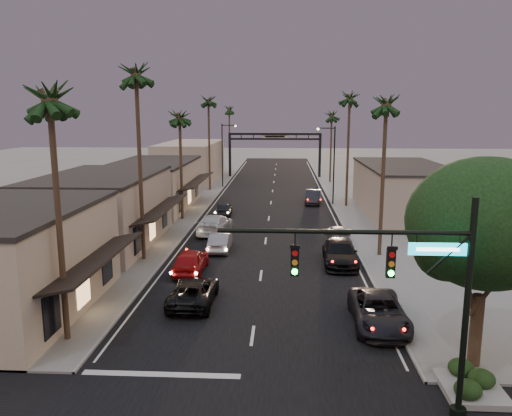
# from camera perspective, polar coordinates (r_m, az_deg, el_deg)

# --- Properties ---
(ground) EXTENTS (200.00, 200.00, 0.00)m
(ground) POSITION_cam_1_polar(r_m,az_deg,el_deg) (53.27, 1.56, -0.54)
(ground) COLOR slate
(ground) RESTS_ON ground
(road) EXTENTS (14.00, 120.00, 0.02)m
(road) POSITION_cam_1_polar(r_m,az_deg,el_deg) (58.18, 1.70, 0.43)
(road) COLOR black
(road) RESTS_ON ground
(sidewalk_left) EXTENTS (5.00, 92.00, 0.12)m
(sidewalk_left) POSITION_cam_1_polar(r_m,az_deg,el_deg) (65.96, -6.43, 1.65)
(sidewalk_left) COLOR slate
(sidewalk_left) RESTS_ON ground
(sidewalk_right) EXTENTS (5.00, 92.00, 0.12)m
(sidewalk_right) POSITION_cam_1_polar(r_m,az_deg,el_deg) (65.56, 10.18, 1.49)
(sidewalk_right) COLOR slate
(sidewalk_right) RESTS_ON ground
(storefront_near) EXTENTS (8.00, 12.00, 5.50)m
(storefront_near) POSITION_cam_1_polar(r_m,az_deg,el_deg) (29.20, -26.67, -5.72)
(storefront_near) COLOR tan
(storefront_near) RESTS_ON ground
(storefront_mid) EXTENTS (8.00, 14.00, 5.50)m
(storefront_mid) POSITION_cam_1_polar(r_m,az_deg,el_deg) (41.55, -17.20, -0.40)
(storefront_mid) COLOR #A49483
(storefront_mid) RESTS_ON ground
(storefront_far) EXTENTS (8.00, 16.00, 5.00)m
(storefront_far) POSITION_cam_1_polar(r_m,az_deg,el_deg) (56.65, -11.64, 2.49)
(storefront_far) COLOR tan
(storefront_far) RESTS_ON ground
(storefront_dist) EXTENTS (8.00, 20.00, 6.00)m
(storefront_dist) POSITION_cam_1_polar(r_m,az_deg,el_deg) (78.90, -7.45, 5.28)
(storefront_dist) COLOR #A49483
(storefront_dist) RESTS_ON ground
(building_right) EXTENTS (8.00, 18.00, 5.00)m
(building_right) POSITION_cam_1_polar(r_m,az_deg,el_deg) (54.31, 16.52, 1.91)
(building_right) COLOR #A49483
(building_right) RESTS_ON ground
(traffic_signal) EXTENTS (8.51, 0.22, 7.80)m
(traffic_signal) POSITION_cam_1_polar(r_m,az_deg,el_deg) (17.63, 17.28, -7.51)
(traffic_signal) COLOR black
(traffic_signal) RESTS_ON ground
(corner_tree) EXTENTS (6.20, 6.20, 8.80)m
(corner_tree) POSITION_cam_1_polar(r_m,az_deg,el_deg) (21.74, 24.93, -2.15)
(corner_tree) COLOR #38281C
(corner_tree) RESTS_ON ground
(planter) EXTENTS (2.20, 2.60, 0.24)m
(planter) POSITION_cam_1_polar(r_m,az_deg,el_deg) (21.81, 23.34, -18.84)
(planter) COLOR gray
(planter) RESTS_ON ground
(arch) EXTENTS (15.20, 0.40, 7.27)m
(arch) POSITION_cam_1_polar(r_m,az_deg,el_deg) (82.37, 2.15, 7.36)
(arch) COLOR black
(arch) RESTS_ON ground
(streetlight_right) EXTENTS (2.13, 0.30, 9.00)m
(streetlight_right) POSITION_cam_1_polar(r_m,az_deg,el_deg) (57.71, 8.64, 5.57)
(streetlight_right) COLOR black
(streetlight_right) RESTS_ON ground
(streetlight_left) EXTENTS (2.13, 0.30, 9.00)m
(streetlight_left) POSITION_cam_1_polar(r_m,az_deg,el_deg) (70.89, -3.65, 6.62)
(streetlight_left) COLOR black
(streetlight_left) RESTS_ON ground
(palm_la) EXTENTS (3.20, 3.20, 13.20)m
(palm_la) POSITION_cam_1_polar(r_m,az_deg,el_deg) (23.46, -22.60, 12.37)
(palm_la) COLOR #38281C
(palm_la) RESTS_ON ground
(palm_lb) EXTENTS (3.20, 3.20, 15.20)m
(palm_lb) POSITION_cam_1_polar(r_m,az_deg,el_deg) (35.76, -13.59, 15.19)
(palm_lb) COLOR #38281C
(palm_lb) RESTS_ON ground
(palm_lc) EXTENTS (3.20, 3.20, 12.20)m
(palm_lc) POSITION_cam_1_polar(r_m,az_deg,el_deg) (49.24, -8.74, 10.68)
(palm_lc) COLOR #38281C
(palm_lc) RESTS_ON ground
(palm_ld) EXTENTS (3.20, 3.20, 14.20)m
(palm_ld) POSITION_cam_1_polar(r_m,az_deg,el_deg) (67.98, -5.47, 12.39)
(palm_ld) COLOR #38281C
(palm_ld) RESTS_ON ground
(palm_ra) EXTENTS (3.20, 3.20, 13.20)m
(palm_ra) POSITION_cam_1_polar(r_m,az_deg,el_deg) (36.94, 14.71, 11.97)
(palm_ra) COLOR #38281C
(palm_ra) RESTS_ON ground
(palm_rb) EXTENTS (3.20, 3.20, 14.20)m
(palm_rb) POSITION_cam_1_polar(r_m,az_deg,el_deg) (56.71, 10.68, 12.59)
(palm_rb) COLOR #38281C
(palm_rb) RESTS_ON ground
(palm_rc) EXTENTS (3.20, 3.20, 12.20)m
(palm_rc) POSITION_cam_1_polar(r_m,az_deg,el_deg) (76.56, 8.66, 10.68)
(palm_rc) COLOR #38281C
(palm_rc) RESTS_ON ground
(palm_far) EXTENTS (3.20, 3.20, 13.20)m
(palm_far) POSITION_cam_1_polar(r_m,az_deg,el_deg) (90.74, -3.09, 11.40)
(palm_far) COLOR #38281C
(palm_far) RESTS_ON ground
(oncoming_red) EXTENTS (1.98, 4.77, 1.61)m
(oncoming_red) POSITION_cam_1_polar(r_m,az_deg,el_deg) (33.63, -7.49, -5.99)
(oncoming_red) COLOR #9D0B0D
(oncoming_red) RESTS_ON ground
(oncoming_pickup) EXTENTS (2.39, 5.11, 1.42)m
(oncoming_pickup) POSITION_cam_1_polar(r_m,az_deg,el_deg) (28.32, -7.15, -9.45)
(oncoming_pickup) COLOR black
(oncoming_pickup) RESTS_ON ground
(oncoming_silver) EXTENTS (1.55, 4.35, 1.43)m
(oncoming_silver) POSITION_cam_1_polar(r_m,az_deg,el_deg) (38.69, -4.10, -3.83)
(oncoming_silver) COLOR gray
(oncoming_silver) RESTS_ON ground
(oncoming_white) EXTENTS (2.97, 6.02, 1.68)m
(oncoming_white) POSITION_cam_1_polar(r_m,az_deg,el_deg) (44.11, -4.71, -1.85)
(oncoming_white) COLOR #BCBCBC
(oncoming_white) RESTS_ON ground
(oncoming_dgrey) EXTENTS (1.79, 4.08, 1.37)m
(oncoming_dgrey) POSITION_cam_1_polar(r_m,az_deg,el_deg) (52.20, -3.69, -0.03)
(oncoming_dgrey) COLOR black
(oncoming_dgrey) RESTS_ON ground
(curbside_near) EXTENTS (2.66, 5.60, 1.55)m
(curbside_near) POSITION_cam_1_polar(r_m,az_deg,el_deg) (26.05, 13.83, -11.39)
(curbside_near) COLOR black
(curbside_near) RESTS_ON ground
(curbside_black) EXTENTS (2.45, 5.71, 1.64)m
(curbside_black) POSITION_cam_1_polar(r_m,az_deg,el_deg) (35.61, 9.56, -5.08)
(curbside_black) COLOR black
(curbside_black) RESTS_ON ground
(curbside_grey) EXTENTS (1.81, 4.14, 1.39)m
(curbside_grey) POSITION_cam_1_polar(r_m,az_deg,el_deg) (40.99, 9.50, -3.15)
(curbside_grey) COLOR #57575D
(curbside_grey) RESTS_ON ground
(curbside_far) EXTENTS (2.16, 4.97, 1.59)m
(curbside_far) POSITION_cam_1_polar(r_m,az_deg,el_deg) (58.81, 6.52, 1.26)
(curbside_far) COLOR black
(curbside_far) RESTS_ON ground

